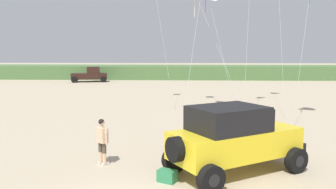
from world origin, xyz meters
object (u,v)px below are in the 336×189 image
Objects in this scene: person_watching at (102,139)px; cooler_box at (167,176)px; distant_pickup at (90,75)px; jeep at (234,137)px.

person_watching reaches higher than cooler_box.
person_watching is 34.71m from distant_pickup.
jeep is at bearing -7.33° from person_watching.
distant_pickup is at bearing 135.60° from cooler_box.
distant_pickup is at bearing 112.36° from jeep.
person_watching is 0.34× the size of distant_pickup.
jeep is at bearing 50.51° from cooler_box.
jeep is 1.01× the size of distant_pickup.
jeep is 36.75m from distant_pickup.
cooler_box is 36.89m from distant_pickup.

